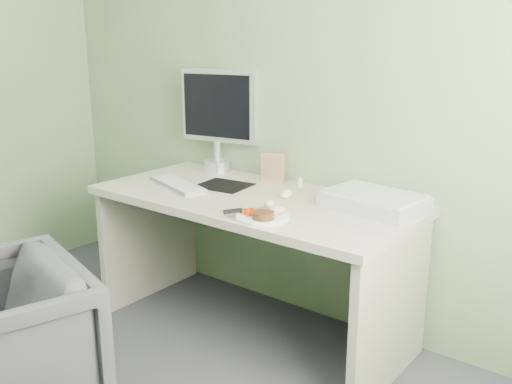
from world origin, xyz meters
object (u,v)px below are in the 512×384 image
Objects in this scene: monitor at (219,115)px; desk at (252,231)px; plate at (263,217)px; scanner at (374,202)px.

desk is at bearing -42.73° from monitor.
desk is 0.40m from plate.
desk is 2.77× the size of monitor.
plate is at bearing -47.07° from monitor.
plate reaches higher than desk.
scanner is at bearing 16.20° from desk.
scanner is (0.57, 0.17, 0.22)m from desk.
scanner is at bearing -17.89° from monitor.
desk is 3.71× the size of scanner.
desk is at bearing 135.62° from plate.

